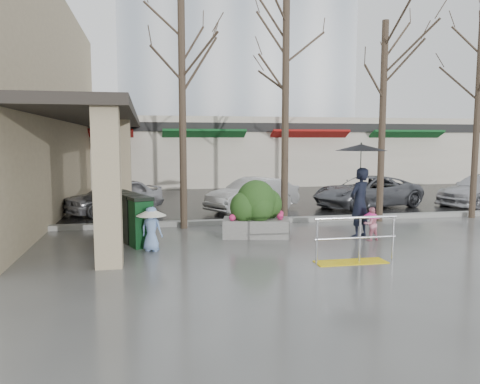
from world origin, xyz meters
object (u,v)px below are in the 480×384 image
object	(u,v)px
car_a	(114,196)
car_b	(253,195)
handrail	(354,246)
child_blue	(151,223)
tree_west	(182,59)
car_c	(367,192)
news_boxes	(129,217)
planter	(256,210)
child_pink	(371,221)
tree_midwest	(286,57)
tree_east	(480,60)
woman	(360,183)
tree_mideast	(384,73)

from	to	relation	value
car_a	car_b	distance (m)	5.18
handrail	child_blue	bearing A→B (deg)	155.80
tree_west	car_a	distance (m)	6.15
car_c	news_boxes	bearing A→B (deg)	-79.01
planter	car_b	xyz separation A→B (m)	(0.96, 4.66, -0.13)
tree_west	car_c	xyz separation A→B (m)	(7.55, 3.05, -4.45)
child_pink	car_a	size ratio (longest dim) A/B	0.24
tree_midwest	child_blue	bearing A→B (deg)	-145.93
tree_west	news_boxes	world-z (taller)	tree_west
car_a	car_c	distance (m)	9.87
car_b	news_boxes	bearing A→B (deg)	-74.76
tree_midwest	child_blue	distance (m)	6.81
planter	car_c	bearing A→B (deg)	39.82
tree_west	child_blue	xyz separation A→B (m)	(-1.00, -2.84, -4.40)
tree_midwest	child_pink	bearing A→B (deg)	-59.94
news_boxes	car_c	world-z (taller)	news_boxes
tree_east	car_a	xyz separation A→B (m)	(-12.30, 3.56, -4.75)
tree_east	child_blue	bearing A→B (deg)	-165.52
car_a	car_c	size ratio (longest dim) A/B	0.82
tree_midwest	tree_east	distance (m)	6.80
handrail	car_c	distance (m)	8.91
woman	car_b	bearing A→B (deg)	-101.18
handrail	planter	distance (m)	3.48
tree_west	tree_mideast	xyz separation A→B (m)	(6.50, 0.00, -0.22)
tree_east	child_blue	xyz separation A→B (m)	(-11.00, -2.84, -4.70)
woman	child_blue	bearing A→B (deg)	-24.74
tree_midwest	tree_east	world-z (taller)	tree_east
tree_midwest	tree_mideast	world-z (taller)	tree_midwest
planter	car_b	world-z (taller)	planter
tree_midwest	tree_mideast	xyz separation A→B (m)	(3.30, -0.00, -0.37)
news_boxes	tree_mideast	bearing A→B (deg)	-10.76
tree_midwest	tree_mideast	distance (m)	3.32
tree_mideast	tree_east	xyz separation A→B (m)	(3.50, -0.00, 0.52)
tree_midwest	car_c	world-z (taller)	tree_midwest
tree_east	news_boxes	world-z (taller)	tree_east
car_a	car_b	bearing A→B (deg)	49.42
child_blue	news_boxes	size ratio (longest dim) A/B	0.47
tree_east	child_blue	size ratio (longest dim) A/B	6.57
tree_east	car_c	xyz separation A→B (m)	(-2.45, 3.05, -4.75)
child_pink	car_b	world-z (taller)	car_b
child_pink	car_a	xyz separation A→B (m)	(-7.09, 6.32, 0.12)
news_boxes	car_c	size ratio (longest dim) A/B	0.51
child_blue	car_a	size ratio (longest dim) A/B	0.30
news_boxes	child_blue	bearing A→B (deg)	-87.82
child_blue	news_boxes	world-z (taller)	news_boxes
child_blue	tree_west	bearing A→B (deg)	-81.27
tree_east	car_c	distance (m)	6.16
child_pink	car_a	world-z (taller)	car_a
handrail	child_blue	xyz separation A→B (m)	(-4.36, 1.96, 0.30)
tree_west	child_pink	distance (m)	7.18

